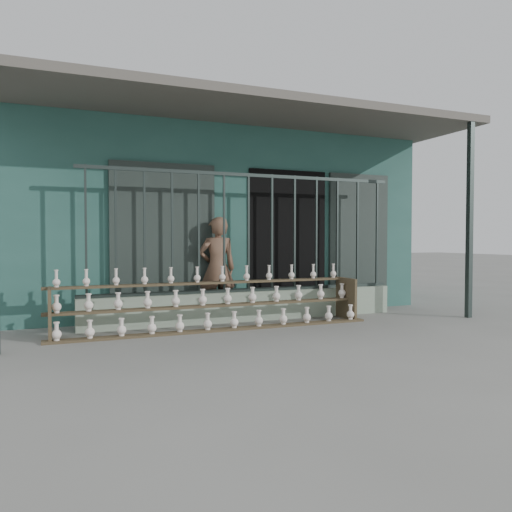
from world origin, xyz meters
name	(u,v)px	position (x,y,z in m)	size (l,w,h in m)	color
ground	(285,336)	(0.00, 0.00, 0.00)	(60.00, 60.00, 0.00)	slate
workshop_building	(197,221)	(0.00, 4.23, 1.62)	(7.40, 6.60, 3.21)	#29574F
parapet_wall	(249,306)	(0.00, 1.30, 0.23)	(5.00, 0.20, 0.45)	#92A78F
security_fence	(249,232)	(0.00, 1.30, 1.35)	(5.00, 0.04, 1.80)	#283330
shelf_rack	(216,302)	(-0.66, 0.89, 0.36)	(4.50, 0.68, 0.85)	brown
elderly_woman	(217,268)	(-0.41, 1.57, 0.79)	(0.58, 0.38, 1.59)	brown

